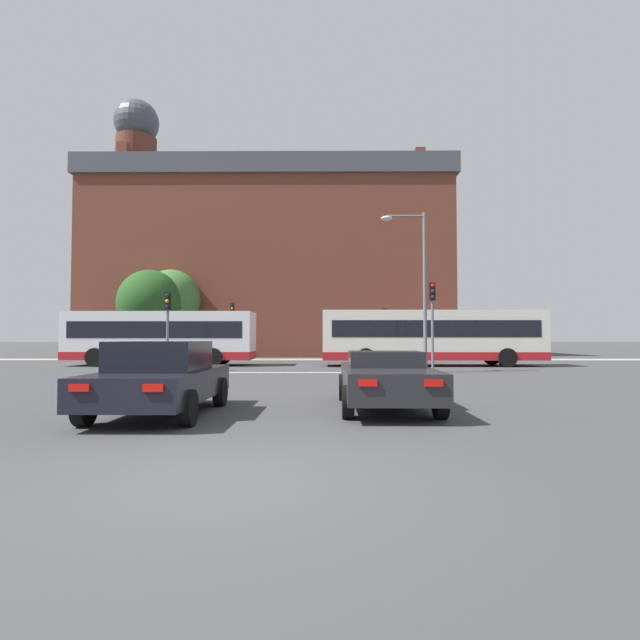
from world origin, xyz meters
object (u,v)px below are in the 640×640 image
(bus_crossing_lead, at_px, (431,336))
(traffic_light_near_right, at_px, (432,312))
(bus_crossing_trailing, at_px, (162,337))
(traffic_light_far_right, at_px, (385,325))
(pedestrian_waiting, at_px, (158,346))
(car_roadster_right, at_px, (385,378))
(traffic_light_near_left, at_px, (168,318))
(car_saloon_left, at_px, (161,378))
(street_lamp_junction, at_px, (417,275))
(traffic_light_far_left, at_px, (232,321))

(bus_crossing_lead, bearing_deg, traffic_light_near_right, 168.46)
(bus_crossing_trailing, relative_size, traffic_light_far_right, 2.83)
(pedestrian_waiting, bearing_deg, car_roadster_right, 11.06)
(bus_crossing_lead, height_order, pedestrian_waiting, bus_crossing_lead)
(bus_crossing_lead, relative_size, traffic_light_near_left, 3.32)
(bus_crossing_trailing, distance_m, traffic_light_near_left, 5.51)
(car_saloon_left, xyz_separation_m, street_lamp_junction, (7.39, 12.10, 3.60))
(traffic_light_near_right, bearing_deg, pedestrian_waiting, 141.84)
(car_saloon_left, distance_m, traffic_light_far_right, 26.28)
(car_roadster_right, relative_size, traffic_light_near_left, 1.28)
(traffic_light_near_right, distance_m, pedestrian_waiting, 21.49)
(pedestrian_waiting, bearing_deg, traffic_light_near_left, 3.10)
(car_saloon_left, xyz_separation_m, pedestrian_waiting, (-8.68, 25.84, 0.25))
(pedestrian_waiting, bearing_deg, car_saloon_left, 1.56)
(pedestrian_waiting, bearing_deg, traffic_light_far_right, 70.45)
(bus_crossing_lead, bearing_deg, street_lamp_junction, 161.91)
(bus_crossing_lead, bearing_deg, pedestrian_waiting, 65.15)
(car_saloon_left, height_order, traffic_light_near_right, traffic_light_near_right)
(traffic_light_far_right, distance_m, street_lamp_junction, 13.16)
(street_lamp_junction, bearing_deg, pedestrian_waiting, 139.46)
(traffic_light_far_right, bearing_deg, traffic_light_near_left, -132.84)
(traffic_light_near_left, bearing_deg, traffic_light_near_right, -0.79)
(traffic_light_far_right, xyz_separation_m, pedestrian_waiting, (-16.23, 0.72, -1.47))
(bus_crossing_lead, xyz_separation_m, pedestrian_waiting, (-17.85, 8.27, -0.64))
(bus_crossing_trailing, relative_size, traffic_light_near_left, 2.83)
(traffic_light_far_left, bearing_deg, traffic_light_far_right, 1.14)
(traffic_light_far_right, height_order, pedestrian_waiting, traffic_light_far_right)
(car_roadster_right, distance_m, traffic_light_far_left, 25.24)
(traffic_light_near_left, xyz_separation_m, traffic_light_far_right, (11.45, 12.35, 0.00))
(street_lamp_junction, bearing_deg, traffic_light_near_right, 33.16)
(traffic_light_far_right, distance_m, traffic_light_far_left, 10.72)
(bus_crossing_trailing, bearing_deg, pedestrian_waiting, 19.78)
(traffic_light_far_left, distance_m, pedestrian_waiting, 5.85)
(traffic_light_far_left, distance_m, street_lamp_junction, 16.67)
(car_saloon_left, distance_m, street_lamp_junction, 14.62)
(car_roadster_right, xyz_separation_m, street_lamp_junction, (2.81, 11.13, 3.69))
(traffic_light_near_left, distance_m, pedestrian_waiting, 13.99)
(traffic_light_near_right, bearing_deg, street_lamp_junction, -146.84)
(traffic_light_near_right, bearing_deg, traffic_light_far_right, 92.77)
(bus_crossing_lead, xyz_separation_m, traffic_light_near_right, (-1.01, -4.97, 1.10))
(car_roadster_right, relative_size, street_lamp_junction, 0.65)
(car_roadster_right, xyz_separation_m, pedestrian_waiting, (-13.26, 24.86, 0.34))
(car_saloon_left, relative_size, car_roadster_right, 0.92)
(traffic_light_far_left, bearing_deg, bus_crossing_lead, -30.73)
(bus_crossing_trailing, bearing_deg, bus_crossing_lead, -91.12)
(car_saloon_left, xyz_separation_m, bus_crossing_trailing, (-5.81, 17.86, 0.86))
(car_roadster_right, distance_m, traffic_light_far_right, 24.39)
(pedestrian_waiting, bearing_deg, traffic_light_far_left, 63.39)
(traffic_light_far_right, bearing_deg, pedestrian_waiting, 177.46)
(traffic_light_near_left, bearing_deg, street_lamp_junction, -3.41)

